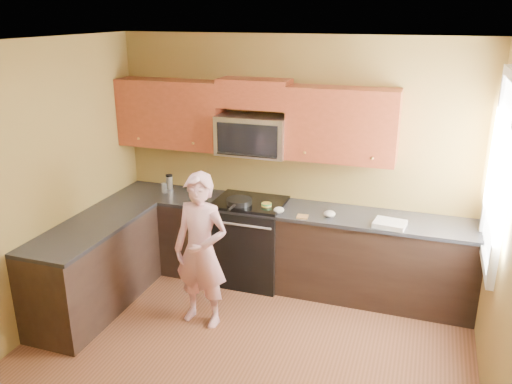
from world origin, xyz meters
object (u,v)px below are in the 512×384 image
at_px(travel_mug, 170,189).
at_px(microwave, 253,154).
at_px(woman, 201,251).
at_px(frying_pan, 239,204).
at_px(stove, 250,241).
at_px(butter_tub, 266,209).

bearing_deg(travel_mug, microwave, -2.51).
relative_size(woman, frying_pan, 3.17).
height_order(frying_pan, travel_mug, travel_mug).
bearing_deg(woman, stove, 86.60).
distance_m(stove, frying_pan, 0.50).
bearing_deg(microwave, butter_tub, -44.07).
xyz_separation_m(frying_pan, butter_tub, (0.30, 0.04, -0.03)).
relative_size(microwave, travel_mug, 4.37).
distance_m(woman, frying_pan, 0.86).
xyz_separation_m(woman, butter_tub, (0.37, 0.88, 0.16)).
distance_m(microwave, butter_tub, 0.61).
bearing_deg(woman, butter_tub, 72.43).
xyz_separation_m(stove, microwave, (0.00, 0.12, 0.97)).
height_order(stove, frying_pan, frying_pan).
distance_m(stove, microwave, 0.98).
height_order(microwave, frying_pan, microwave).
bearing_deg(butter_tub, travel_mug, 168.53).
bearing_deg(stove, travel_mug, 170.86).
xyz_separation_m(stove, travel_mug, (-1.07, 0.17, 0.45)).
xyz_separation_m(butter_tub, travel_mug, (-1.29, 0.26, 0.00)).
relative_size(stove, microwave, 1.25).
height_order(woman, travel_mug, woman).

